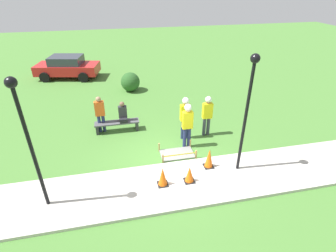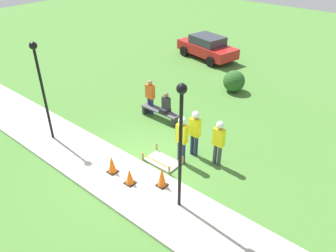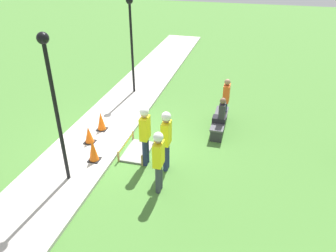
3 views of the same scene
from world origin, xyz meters
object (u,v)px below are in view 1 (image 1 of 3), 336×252
object	(u,v)px
worker_assistant	(187,122)
lamppost_far	(25,129)
traffic_cone_far_patch	(190,174)
traffic_cone_near_patch	(163,176)
park_bench	(117,124)
parked_car_red	(67,67)
worker_supervisor	(185,114)
lamppost_near	(248,100)
person_seated_on_bench	(123,113)
worker_trainee	(207,113)
traffic_cone_sidewalk_edge	(209,158)
bystander_in_orange_shirt	(100,112)

from	to	relation	value
worker_assistant	lamppost_far	bearing A→B (deg)	-156.03
traffic_cone_far_patch	traffic_cone_near_patch	bearing A→B (deg)	178.53
park_bench	parked_car_red	world-z (taller)	parked_car_red
worker_supervisor	lamppost_near	size ratio (longest dim) A/B	0.46
traffic_cone_near_patch	traffic_cone_far_patch	size ratio (longest dim) A/B	1.16
park_bench	person_seated_on_bench	distance (m)	0.56
worker_supervisor	worker_trainee	size ratio (longest dim) A/B	1.04
lamppost_near	parked_car_red	size ratio (longest dim) A/B	0.93
lamppost_near	parked_car_red	world-z (taller)	lamppost_near
worker_assistant	lamppost_near	xyz separation A→B (m)	(1.34, -1.82, 1.57)
park_bench	worker_supervisor	size ratio (longest dim) A/B	1.03
worker_supervisor	lamppost_near	world-z (taller)	lamppost_near
worker_trainee	traffic_cone_sidewalk_edge	bearing A→B (deg)	-107.02
traffic_cone_sidewalk_edge	worker_trainee	xyz separation A→B (m)	(0.68, 2.23, 0.61)
worker_supervisor	parked_car_red	xyz separation A→B (m)	(-5.61, 9.10, -0.36)
bystander_in_orange_shirt	lamppost_far	distance (m)	4.72
traffic_cone_far_patch	person_seated_on_bench	world-z (taller)	person_seated_on_bench
bystander_in_orange_shirt	person_seated_on_bench	bearing A→B (deg)	-3.08
traffic_cone_near_patch	traffic_cone_sidewalk_edge	bearing A→B (deg)	17.95
worker_assistant	worker_trainee	size ratio (longest dim) A/B	1.05
lamppost_near	lamppost_far	xyz separation A→B (m)	(-6.20, -0.34, -0.06)
bystander_in_orange_shirt	lamppost_far	world-z (taller)	lamppost_far
person_seated_on_bench	worker_assistant	world-z (taller)	worker_assistant
traffic_cone_sidewalk_edge	park_bench	bearing A→B (deg)	131.96
person_seated_on_bench	worker_trainee	bearing A→B (deg)	-19.13
lamppost_near	traffic_cone_far_patch	bearing A→B (deg)	-171.20
lamppost_near	lamppost_far	distance (m)	6.20
traffic_cone_sidewalk_edge	lamppost_far	bearing A→B (deg)	-172.93
person_seated_on_bench	parked_car_red	bearing A→B (deg)	111.97
lamppost_near	traffic_cone_near_patch	bearing A→B (deg)	-174.50
traffic_cone_near_patch	lamppost_near	size ratio (longest dim) A/B	0.17
bystander_in_orange_shirt	lamppost_far	size ratio (longest dim) A/B	0.42
person_seated_on_bench	parked_car_red	size ratio (longest dim) A/B	0.21
traffic_cone_far_patch	parked_car_red	bearing A→B (deg)	112.94
person_seated_on_bench	worker_supervisor	distance (m)	2.76
worker_assistant	lamppost_near	distance (m)	2.75
traffic_cone_sidewalk_edge	worker_assistant	xyz separation A→B (m)	(-0.38, 1.51, 0.68)
bystander_in_orange_shirt	traffic_cone_near_patch	bearing A→B (deg)	-64.59
bystander_in_orange_shirt	worker_assistant	bearing A→B (deg)	-30.62
person_seated_on_bench	bystander_in_orange_shirt	xyz separation A→B (m)	(-0.95, 0.05, 0.13)
lamppost_far	parked_car_red	size ratio (longest dim) A/B	0.91
person_seated_on_bench	lamppost_near	xyz separation A→B (m)	(3.69, -3.72, 1.91)
worker_trainee	person_seated_on_bench	bearing A→B (deg)	160.87
traffic_cone_far_patch	lamppost_near	distance (m)	2.98
worker_assistant	lamppost_far	xyz separation A→B (m)	(-4.86, -2.16, 1.52)
park_bench	person_seated_on_bench	world-z (taller)	person_seated_on_bench
traffic_cone_sidewalk_edge	worker_supervisor	size ratio (longest dim) A/B	0.39
traffic_cone_far_patch	person_seated_on_bench	size ratio (longest dim) A/B	0.65
parked_car_red	traffic_cone_sidewalk_edge	bearing A→B (deg)	-50.06
traffic_cone_far_patch	parked_car_red	world-z (taller)	parked_car_red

